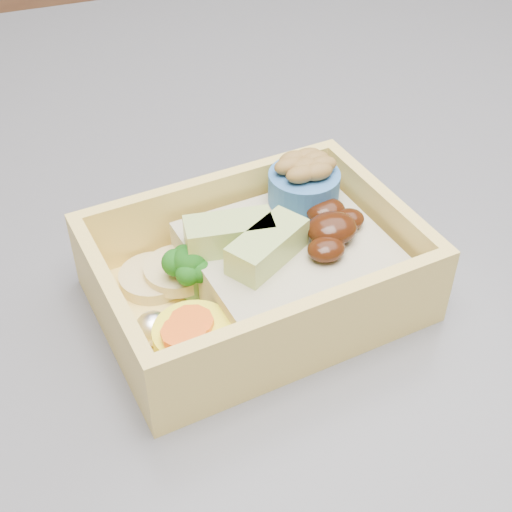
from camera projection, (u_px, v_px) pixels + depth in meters
name	position (u px, v px, depth m)	size (l,w,h in m)	color
island	(387.00, 493.00, 0.83)	(1.24, 0.84, 0.92)	brown
bento_box	(264.00, 266.00, 0.41)	(0.19, 0.15, 0.07)	#F9D466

